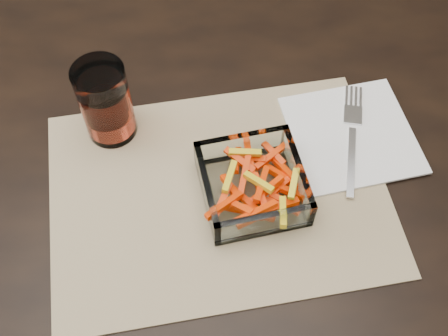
{
  "coord_description": "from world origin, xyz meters",
  "views": [
    {
      "loc": [
        0.15,
        -0.37,
        1.41
      ],
      "look_at": [
        0.16,
        0.02,
        0.78
      ],
      "focal_mm": 45.0,
      "sensor_mm": 36.0,
      "label": 1
    }
  ],
  "objects_px": {
    "dining_table": "(115,228)",
    "fork": "(352,135)",
    "tumbler": "(106,104)",
    "glass_bowl": "(252,185)"
  },
  "relations": [
    {
      "from": "dining_table",
      "to": "fork",
      "type": "xyz_separation_m",
      "value": [
        0.35,
        0.09,
        0.1
      ]
    },
    {
      "from": "tumbler",
      "to": "fork",
      "type": "bearing_deg",
      "value": -4.17
    },
    {
      "from": "dining_table",
      "to": "glass_bowl",
      "type": "xyz_separation_m",
      "value": [
        0.2,
        0.0,
        0.11
      ]
    },
    {
      "from": "glass_bowl",
      "to": "tumbler",
      "type": "xyz_separation_m",
      "value": [
        -0.19,
        0.11,
        0.04
      ]
    },
    {
      "from": "tumbler",
      "to": "fork",
      "type": "relative_size",
      "value": 0.64
    },
    {
      "from": "dining_table",
      "to": "fork",
      "type": "height_order",
      "value": "fork"
    },
    {
      "from": "glass_bowl",
      "to": "fork",
      "type": "height_order",
      "value": "glass_bowl"
    },
    {
      "from": "fork",
      "to": "tumbler",
      "type": "bearing_deg",
      "value": -173.86
    },
    {
      "from": "dining_table",
      "to": "fork",
      "type": "distance_m",
      "value": 0.37
    },
    {
      "from": "dining_table",
      "to": "tumbler",
      "type": "distance_m",
      "value": 0.19
    }
  ]
}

